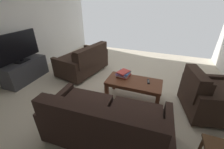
# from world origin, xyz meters

# --- Properties ---
(ground_plane) EXTENTS (5.25, 5.89, 0.01)m
(ground_plane) POSITION_xyz_m (0.00, 0.00, -0.00)
(ground_plane) COLOR beige
(wall_right) EXTENTS (0.12, 5.89, 2.57)m
(wall_right) POSITION_xyz_m (2.62, 0.00, 1.28)
(wall_right) COLOR white
(wall_right) RESTS_ON ground
(sofa_main) EXTENTS (1.79, 0.94, 0.85)m
(sofa_main) POSITION_xyz_m (-0.32, 1.39, 0.36)
(sofa_main) COLOR black
(sofa_main) RESTS_ON ground
(loveseat_near) EXTENTS (1.10, 1.50, 0.83)m
(loveseat_near) POSITION_xyz_m (1.12, -0.46, 0.35)
(loveseat_near) COLOR black
(loveseat_near) RESTS_ON ground
(coffee_table) EXTENTS (1.10, 0.54, 0.43)m
(coffee_table) POSITION_xyz_m (-0.47, 0.25, 0.36)
(coffee_table) COLOR brown
(coffee_table) RESTS_ON ground
(tv_stand) EXTENTS (0.47, 1.12, 0.52)m
(tv_stand) POSITION_xyz_m (2.32, 0.44, 0.26)
(tv_stand) COLOR #38383D
(tv_stand) RESTS_ON ground
(flat_tv) EXTENTS (0.21, 1.11, 0.70)m
(flat_tv) POSITION_xyz_m (2.32, 0.44, 0.89)
(flat_tv) COLOR black
(flat_tv) RESTS_ON tv_stand
(armchair_side) EXTENTS (1.03, 1.03, 0.84)m
(armchair_side) POSITION_xyz_m (-1.82, 0.19, 0.36)
(armchair_side) COLOR black
(armchair_side) RESTS_ON ground
(book_stack) EXTENTS (0.29, 0.31, 0.12)m
(book_stack) POSITION_xyz_m (-0.20, 0.12, 0.49)
(book_stack) COLOR #C63833
(book_stack) RESTS_ON coffee_table
(tv_remote) EXTENTS (0.07, 0.17, 0.02)m
(tv_remote) POSITION_xyz_m (-0.74, 0.18, 0.45)
(tv_remote) COLOR black
(tv_remote) RESTS_ON coffee_table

